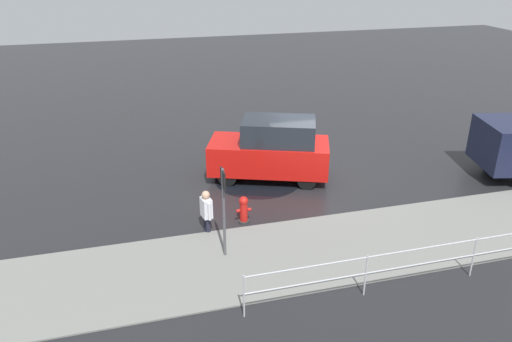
{
  "coord_description": "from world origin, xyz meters",
  "views": [
    {
      "loc": [
        5.9,
        14.24,
        7.09
      ],
      "look_at": [
        2.28,
        0.9,
        0.9
      ],
      "focal_mm": 35.0,
      "sensor_mm": 36.0,
      "label": 1
    }
  ],
  "objects_px": {
    "fire_hydrant": "(244,210)",
    "pedestrian": "(206,209)",
    "moving_hatchback": "(272,149)",
    "sign_post": "(224,200)"
  },
  "relations": [
    {
      "from": "fire_hydrant",
      "to": "pedestrian",
      "type": "relative_size",
      "value": 0.66
    },
    {
      "from": "pedestrian",
      "to": "sign_post",
      "type": "relative_size",
      "value": 0.51
    },
    {
      "from": "moving_hatchback",
      "to": "sign_post",
      "type": "xyz_separation_m",
      "value": [
        2.47,
        4.19,
        0.55
      ]
    },
    {
      "from": "fire_hydrant",
      "to": "moving_hatchback",
      "type": "bearing_deg",
      "value": -121.16
    },
    {
      "from": "sign_post",
      "to": "fire_hydrant",
      "type": "bearing_deg",
      "value": -119.43
    },
    {
      "from": "pedestrian",
      "to": "sign_post",
      "type": "bearing_deg",
      "value": 99.63
    },
    {
      "from": "moving_hatchback",
      "to": "sign_post",
      "type": "relative_size",
      "value": 1.77
    },
    {
      "from": "sign_post",
      "to": "moving_hatchback",
      "type": "bearing_deg",
      "value": -120.54
    },
    {
      "from": "fire_hydrant",
      "to": "sign_post",
      "type": "bearing_deg",
      "value": 60.57
    },
    {
      "from": "moving_hatchback",
      "to": "pedestrian",
      "type": "height_order",
      "value": "moving_hatchback"
    }
  ]
}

